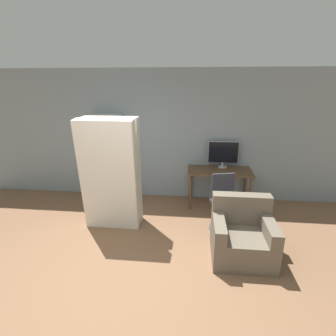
{
  "coord_description": "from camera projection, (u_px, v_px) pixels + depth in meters",
  "views": [
    {
      "loc": [
        0.79,
        -2.65,
        2.4
      ],
      "look_at": [
        0.36,
        1.5,
        1.05
      ],
      "focal_mm": 28.0,
      "sensor_mm": 36.0,
      "label": 1
    }
  ],
  "objects": [
    {
      "name": "armchair",
      "position": [
        242.0,
        235.0,
        3.77
      ],
      "size": [
        0.85,
        0.8,
        0.85
      ],
      "color": "#665B4C",
      "rests_on": "ground"
    },
    {
      "name": "desk",
      "position": [
        219.0,
        175.0,
        5.27
      ],
      "size": [
        1.26,
        0.66,
        0.75
      ],
      "color": "brown",
      "rests_on": "ground"
    },
    {
      "name": "office_chair",
      "position": [
        224.0,
        207.0,
        4.47
      ],
      "size": [
        0.53,
        0.53,
        0.94
      ],
      "color": "#4C4C51",
      "rests_on": "ground"
    },
    {
      "name": "bookshelf",
      "position": [
        105.0,
        157.0,
        5.62
      ],
      "size": [
        0.65,
        0.31,
        1.8
      ],
      "color": "beige",
      "rests_on": "ground"
    },
    {
      "name": "monitor",
      "position": [
        223.0,
        153.0,
        5.35
      ],
      "size": [
        0.62,
        0.19,
        0.54
      ],
      "color": "#B7B7BC",
      "rests_on": "desk"
    },
    {
      "name": "wall_back",
      "position": [
        157.0,
        136.0,
        5.52
      ],
      "size": [
        8.0,
        0.06,
        2.7
      ],
      "color": "gray",
      "rests_on": "ground"
    },
    {
      "name": "mattress_far",
      "position": [
        114.0,
        172.0,
        4.53
      ],
      "size": [
        0.93,
        0.27,
        1.89
      ],
      "color": "silver",
      "rests_on": "ground"
    },
    {
      "name": "ground_plane",
      "position": [
        128.0,
        282.0,
        3.32
      ],
      "size": [
        16.0,
        16.0,
        0.0
      ],
      "primitive_type": "plane",
      "color": "brown"
    },
    {
      "name": "mattress_near",
      "position": [
        109.0,
        176.0,
        4.29
      ],
      "size": [
        0.93,
        0.38,
        1.9
      ],
      "color": "silver",
      "rests_on": "ground"
    }
  ]
}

